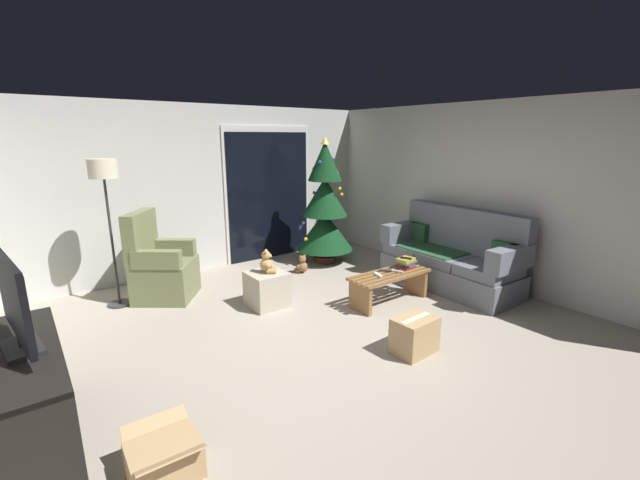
% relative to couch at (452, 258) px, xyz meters
% --- Properties ---
extents(ground_plane, '(7.00, 7.00, 0.00)m').
position_rel_couch_xyz_m(ground_plane, '(-2.32, -0.22, -0.40)').
color(ground_plane, '#9E9384').
extents(wall_back, '(5.72, 0.12, 2.50)m').
position_rel_couch_xyz_m(wall_back, '(-2.32, 2.84, 0.85)').
color(wall_back, beige).
rests_on(wall_back, ground).
extents(wall_right, '(0.12, 6.00, 2.50)m').
position_rel_couch_xyz_m(wall_right, '(0.54, -0.22, 0.85)').
color(wall_right, beige).
rests_on(wall_right, ground).
extents(patio_door_frame, '(1.60, 0.02, 2.20)m').
position_rel_couch_xyz_m(patio_door_frame, '(-1.28, 2.77, 0.70)').
color(patio_door_frame, silver).
rests_on(patio_door_frame, ground).
extents(patio_door_glass, '(1.50, 0.02, 2.10)m').
position_rel_couch_xyz_m(patio_door_glass, '(-1.28, 2.75, 0.65)').
color(patio_door_glass, black).
rests_on(patio_door_glass, ground).
extents(couch, '(0.84, 1.96, 1.08)m').
position_rel_couch_xyz_m(couch, '(0.00, 0.00, 0.00)').
color(couch, slate).
rests_on(couch, ground).
extents(coffee_table, '(1.10, 0.40, 0.38)m').
position_rel_couch_xyz_m(coffee_table, '(-1.12, 0.10, -0.14)').
color(coffee_table, olive).
rests_on(coffee_table, ground).
extents(remote_white, '(0.08, 0.16, 0.02)m').
position_rel_couch_xyz_m(remote_white, '(-1.31, 0.12, -0.01)').
color(remote_white, silver).
rests_on(remote_white, coffee_table).
extents(remote_silver, '(0.11, 0.16, 0.02)m').
position_rel_couch_xyz_m(remote_silver, '(-1.03, 0.07, -0.01)').
color(remote_silver, '#ADADB2').
rests_on(remote_silver, coffee_table).
extents(remote_graphite, '(0.14, 0.14, 0.02)m').
position_rel_couch_xyz_m(remote_graphite, '(-1.12, 0.18, -0.01)').
color(remote_graphite, '#333338').
rests_on(remote_graphite, coffee_table).
extents(book_stack, '(0.27, 0.22, 0.13)m').
position_rel_couch_xyz_m(book_stack, '(-0.79, 0.14, 0.05)').
color(book_stack, '#A32D28').
rests_on(book_stack, coffee_table).
extents(cell_phone, '(0.12, 0.16, 0.01)m').
position_rel_couch_xyz_m(cell_phone, '(-0.81, 0.12, 0.12)').
color(cell_phone, black).
rests_on(cell_phone, book_stack).
extents(christmas_tree, '(0.93, 0.93, 2.03)m').
position_rel_couch_xyz_m(christmas_tree, '(-0.71, 1.96, 0.50)').
color(christmas_tree, '#4C1E19').
rests_on(christmas_tree, ground).
extents(armchair, '(0.96, 0.96, 1.13)m').
position_rel_couch_xyz_m(armchair, '(-3.35, 1.96, 0.00)').
color(armchair, olive).
rests_on(armchair, ground).
extents(floor_lamp, '(0.32, 0.32, 1.78)m').
position_rel_couch_xyz_m(floor_lamp, '(-3.86, 2.05, 1.11)').
color(floor_lamp, '#2D2D30').
rests_on(floor_lamp, ground).
extents(media_shelf, '(0.40, 1.40, 0.72)m').
position_rel_couch_xyz_m(media_shelf, '(-4.85, -0.29, -0.06)').
color(media_shelf, black).
rests_on(media_shelf, ground).
extents(television, '(0.25, 0.84, 0.61)m').
position_rel_couch_xyz_m(television, '(-4.81, -0.23, 0.63)').
color(television, black).
rests_on(television, media_shelf).
extents(ottoman, '(0.44, 0.44, 0.43)m').
position_rel_couch_xyz_m(ottoman, '(-2.40, 0.92, -0.19)').
color(ottoman, '#B2A893').
rests_on(ottoman, ground).
extents(teddy_bear_honey, '(0.22, 0.21, 0.29)m').
position_rel_couch_xyz_m(teddy_bear_honey, '(-2.39, 0.92, 0.15)').
color(teddy_bear_honey, tan).
rests_on(teddy_bear_honey, ottoman).
extents(teddy_bear_chestnut_by_tree, '(0.20, 0.20, 0.29)m').
position_rel_couch_xyz_m(teddy_bear_chestnut_by_tree, '(-1.35, 1.70, -0.28)').
color(teddy_bear_chestnut_by_tree, brown).
rests_on(teddy_bear_chestnut_by_tree, ground).
extents(cardboard_box_taped_mid_floor, '(0.43, 0.31, 0.36)m').
position_rel_couch_xyz_m(cardboard_box_taped_mid_floor, '(-1.83, -0.92, -0.22)').
color(cardboard_box_taped_mid_floor, tan).
rests_on(cardboard_box_taped_mid_floor, ground).
extents(cardboard_box_open_near_shelf, '(0.42, 0.48, 0.30)m').
position_rel_couch_xyz_m(cardboard_box_open_near_shelf, '(-4.22, -1.02, -0.27)').
color(cardboard_box_open_near_shelf, tan).
rests_on(cardboard_box_open_near_shelf, ground).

